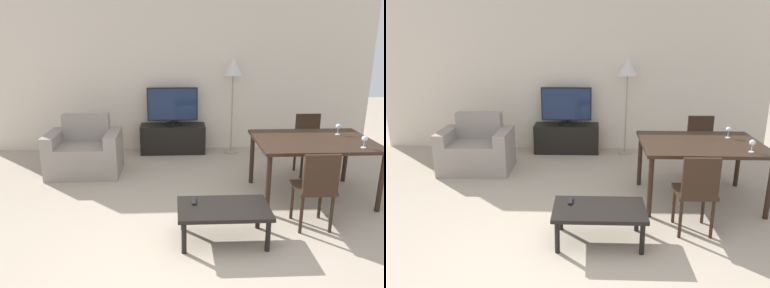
% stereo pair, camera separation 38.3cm
% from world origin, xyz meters
% --- Properties ---
extents(ground_plane, '(18.00, 18.00, 0.00)m').
position_xyz_m(ground_plane, '(0.00, 0.00, 0.00)').
color(ground_plane, tan).
extents(wall_back, '(6.90, 0.06, 2.70)m').
position_xyz_m(wall_back, '(0.00, 3.82, 1.35)').
color(wall_back, beige).
rests_on(wall_back, ground_plane).
extents(armchair, '(1.06, 0.72, 0.86)m').
position_xyz_m(armchair, '(-1.43, 2.62, 0.32)').
color(armchair, gray).
rests_on(armchair, ground_plane).
extents(tv_stand, '(1.12, 0.40, 0.50)m').
position_xyz_m(tv_stand, '(-0.11, 3.56, 0.25)').
color(tv_stand, black).
rests_on(tv_stand, ground_plane).
extents(tv, '(0.87, 0.30, 0.65)m').
position_xyz_m(tv, '(-0.11, 3.55, 0.83)').
color(tv, black).
rests_on(tv, tv_stand).
extents(coffee_table, '(0.93, 0.56, 0.37)m').
position_xyz_m(coffee_table, '(0.41, 0.61, 0.33)').
color(coffee_table, black).
rests_on(coffee_table, ground_plane).
extents(dining_table, '(1.46, 1.07, 0.77)m').
position_xyz_m(dining_table, '(1.66, 1.63, 0.69)').
color(dining_table, black).
rests_on(dining_table, ground_plane).
extents(dining_chair_near, '(0.40, 0.40, 0.89)m').
position_xyz_m(dining_chair_near, '(1.41, 0.79, 0.50)').
color(dining_chair_near, black).
rests_on(dining_chair_near, ground_plane).
extents(dining_chair_far, '(0.40, 0.40, 0.89)m').
position_xyz_m(dining_chair_far, '(1.92, 2.47, 0.50)').
color(dining_chair_far, black).
rests_on(dining_chair_far, ground_plane).
extents(floor_lamp, '(0.33, 0.33, 1.66)m').
position_xyz_m(floor_lamp, '(0.91, 3.50, 1.44)').
color(floor_lamp, gray).
rests_on(floor_lamp, ground_plane).
extents(remote_primary, '(0.04, 0.15, 0.02)m').
position_xyz_m(remote_primary, '(0.11, 0.74, 0.38)').
color(remote_primary, black).
rests_on(remote_primary, coffee_table).
extents(wine_glass_left, '(0.07, 0.07, 0.15)m').
position_xyz_m(wine_glass_left, '(2.12, 1.26, 0.87)').
color(wine_glass_left, silver).
rests_on(wine_glass_left, dining_table).
extents(wine_glass_center, '(0.07, 0.07, 0.15)m').
position_xyz_m(wine_glass_center, '(2.05, 1.84, 0.87)').
color(wine_glass_center, silver).
rests_on(wine_glass_center, dining_table).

